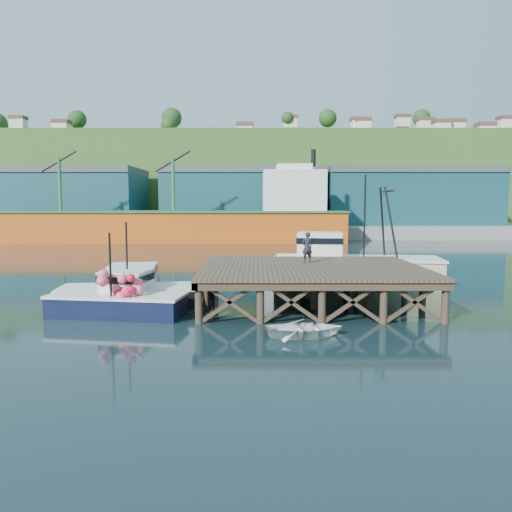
{
  "coord_description": "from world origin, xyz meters",
  "views": [
    {
      "loc": [
        2.45,
        -27.38,
        5.46
      ],
      "look_at": [
        2.44,
        2.0,
        2.46
      ],
      "focal_mm": 35.0,
      "sensor_mm": 36.0,
      "label": 1
    }
  ],
  "objects_px": {
    "dockworker": "(307,247)",
    "boat_black": "(131,290)",
    "trawler": "(353,263)",
    "dinghy": "(304,329)",
    "boat_navy": "(120,298)"
  },
  "relations": [
    {
      "from": "boat_navy",
      "to": "dockworker",
      "type": "bearing_deg",
      "value": 32.56
    },
    {
      "from": "trawler",
      "to": "dockworker",
      "type": "bearing_deg",
      "value": -118.61
    },
    {
      "from": "boat_black",
      "to": "dinghy",
      "type": "height_order",
      "value": "boat_black"
    },
    {
      "from": "trawler",
      "to": "dinghy",
      "type": "bearing_deg",
      "value": -101.19
    },
    {
      "from": "trawler",
      "to": "dockworker",
      "type": "height_order",
      "value": "trawler"
    },
    {
      "from": "boat_black",
      "to": "dinghy",
      "type": "relative_size",
      "value": 2.38
    },
    {
      "from": "trawler",
      "to": "dockworker",
      "type": "distance_m",
      "value": 6.35
    },
    {
      "from": "boat_navy",
      "to": "trawler",
      "type": "height_order",
      "value": "trawler"
    },
    {
      "from": "trawler",
      "to": "boat_navy",
      "type": "bearing_deg",
      "value": -137.63
    },
    {
      "from": "boat_black",
      "to": "dinghy",
      "type": "distance_m",
      "value": 11.13
    },
    {
      "from": "boat_navy",
      "to": "boat_black",
      "type": "relative_size",
      "value": 0.91
    },
    {
      "from": "trawler",
      "to": "boat_black",
      "type": "bearing_deg",
      "value": -145.43
    },
    {
      "from": "dinghy",
      "to": "dockworker",
      "type": "xyz_separation_m",
      "value": [
        0.95,
        8.56,
        2.69
      ]
    },
    {
      "from": "boat_black",
      "to": "trawler",
      "type": "distance_m",
      "value": 15.17
    },
    {
      "from": "dockworker",
      "to": "boat_black",
      "type": "bearing_deg",
      "value": -6.93
    }
  ]
}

